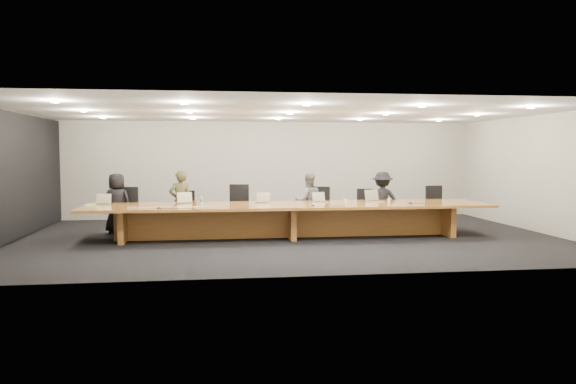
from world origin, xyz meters
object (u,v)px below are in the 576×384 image
(chair_far_left, at_px, (126,210))
(person_c, at_px, (308,201))
(laptop_c, at_px, (262,198))
(mic_center, at_px, (313,205))
(laptop_a, at_px, (103,199))
(conference_table, at_px, (290,214))
(chair_mid_right, at_px, (320,208))
(person_b, at_px, (181,201))
(laptop_e, at_px, (375,195))
(chair_right, at_px, (365,208))
(mic_left, at_px, (159,208))
(paper_cup_near, at_px, (346,201))
(water_bottle, at_px, (202,200))
(av_box, at_px, (133,208))
(chair_mid_left, at_px, (237,207))
(person_d, at_px, (382,200))
(chair_left, at_px, (184,211))
(amber_mug, at_px, (195,203))
(laptop_b, at_px, (186,198))
(person_a, at_px, (117,203))
(paper_cup_far, at_px, (389,200))
(laptop_d, at_px, (320,197))
(chair_far_right, at_px, (438,206))
(mic_right, at_px, (410,203))

(chair_far_left, xyz_separation_m, person_c, (4.36, 0.03, 0.15))
(person_c, height_order, laptop_c, person_c)
(mic_center, bearing_deg, laptop_a, 168.69)
(conference_table, bearing_deg, chair_mid_right, 52.23)
(person_b, relative_size, laptop_e, 4.05)
(chair_right, distance_m, mic_left, 5.32)
(laptop_a, height_order, paper_cup_near, laptop_a)
(person_b, bearing_deg, mic_left, 69.88)
(water_bottle, bearing_deg, av_box, -155.03)
(chair_mid_left, xyz_separation_m, person_b, (-1.34, 0.01, 0.16))
(person_b, relative_size, av_box, 6.76)
(person_d, relative_size, mic_left, 11.88)
(chair_left, xyz_separation_m, amber_mug, (0.29, -1.21, 0.30))
(water_bottle, bearing_deg, laptop_b, 139.95)
(conference_table, relative_size, chair_mid_right, 8.34)
(chair_far_left, height_order, person_a, person_a)
(person_b, xyz_separation_m, person_c, (3.10, -0.01, -0.03))
(paper_cup_far, bearing_deg, person_a, 170.64)
(mic_left, bearing_deg, person_b, 79.33)
(person_c, bearing_deg, person_b, -2.04)
(chair_left, relative_size, laptop_d, 3.31)
(chair_far_right, xyz_separation_m, av_box, (-7.32, -1.73, 0.23))
(person_a, relative_size, laptop_a, 4.54)
(person_a, bearing_deg, person_b, -160.80)
(person_c, bearing_deg, laptop_e, 148.53)
(laptop_b, bearing_deg, amber_mug, -83.26)
(person_c, relative_size, av_box, 6.47)
(mic_left, height_order, mic_center, mic_left)
(conference_table, xyz_separation_m, person_b, (-2.47, 1.20, 0.22))
(laptop_d, relative_size, laptop_e, 0.84)
(chair_far_right, relative_size, person_d, 0.76)
(laptop_c, distance_m, mic_left, 2.41)
(chair_far_left, relative_size, laptop_e, 3.04)
(mic_right, bearing_deg, water_bottle, 175.56)
(av_box, bearing_deg, person_b, 65.53)
(chair_right, bearing_deg, chair_far_left, -162.31)
(amber_mug, relative_size, av_box, 0.48)
(laptop_c, xyz_separation_m, amber_mug, (-1.51, -0.34, -0.07))
(water_bottle, distance_m, av_box, 1.53)
(laptop_d, bearing_deg, paper_cup_far, -20.32)
(conference_table, height_order, person_d, person_d)
(paper_cup_near, bearing_deg, person_c, 122.47)
(chair_far_left, distance_m, amber_mug, 2.04)
(laptop_a, height_order, mic_right, laptop_a)
(chair_left, distance_m, chair_far_right, 6.37)
(chair_far_left, xyz_separation_m, person_d, (6.24, -0.03, 0.16))
(mic_left, bearing_deg, chair_mid_right, 25.83)
(person_b, height_order, paper_cup_far, person_b)
(laptop_a, distance_m, paper_cup_near, 5.44)
(person_a, bearing_deg, person_c, -162.25)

